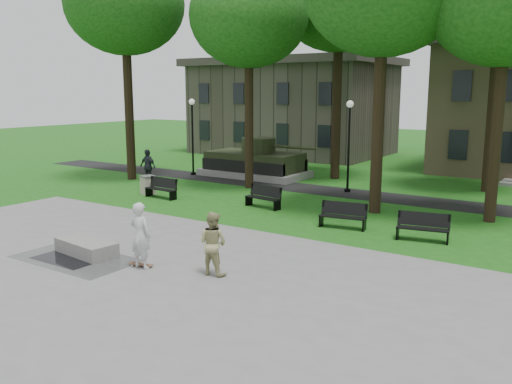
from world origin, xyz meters
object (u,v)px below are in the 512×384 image
concrete_block (86,247)px  skateboarder (140,235)px  park_bench_0 (162,187)px  trash_bin (148,185)px  friend_watching (213,243)px

concrete_block → skateboarder: bearing=-0.3°
park_bench_0 → trash_bin: 1.31m
skateboarder → trash_bin: bearing=-48.0°
skateboarder → trash_bin: skateboarder is taller
concrete_block → trash_bin: bearing=124.0°
friend_watching → concrete_block: bearing=7.6°
concrete_block → trash_bin: size_ratio=2.29×
concrete_block → trash_bin: (-5.80, 8.60, 0.24)m
friend_watching → trash_bin: 13.06m
friend_watching → park_bench_0: 11.87m
skateboarder → trash_bin: 11.97m
concrete_block → friend_watching: size_ratio=1.20×
concrete_block → park_bench_0: (-4.52, 8.29, 0.28)m
skateboarder → park_bench_0: skateboarder is taller
skateboarder → concrete_block: bearing=-2.3°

